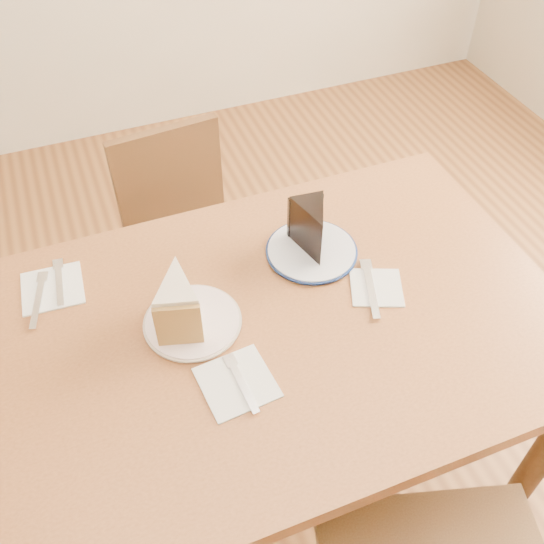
{
  "coord_description": "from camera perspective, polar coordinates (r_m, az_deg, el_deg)",
  "views": [
    {
      "loc": [
        -0.3,
        -0.73,
        1.73
      ],
      "look_at": [
        0.02,
        0.09,
        0.8
      ],
      "focal_mm": 40.0,
      "sensor_mm": 36.0,
      "label": 1
    }
  ],
  "objects": [
    {
      "name": "fork_cream",
      "position": [
        1.16,
        -2.85,
        -10.46
      ],
      "size": [
        0.02,
        0.14,
        0.0
      ],
      "primitive_type": "cube",
      "rotation": [
        0.0,
        0.0,
        0.06
      ],
      "color": "silver",
      "rests_on": "napkin_cream"
    },
    {
      "name": "plate_cream",
      "position": [
        1.26,
        -7.48,
        -4.69
      ],
      "size": [
        0.19,
        0.19,
        0.01
      ],
      "primitive_type": "cylinder",
      "color": "white",
      "rests_on": "table"
    },
    {
      "name": "ground",
      "position": [
        1.9,
        0.47,
        -18.88
      ],
      "size": [
        4.0,
        4.0,
        0.0
      ],
      "primitive_type": "plane",
      "color": "#492913",
      "rests_on": "ground"
    },
    {
      "name": "carrot_cake",
      "position": [
        1.22,
        -8.77,
        -2.63
      ],
      "size": [
        0.12,
        0.14,
        0.1
      ],
      "primitive_type": null,
      "rotation": [
        0.0,
        0.0,
        -0.27
      ],
      "color": "white",
      "rests_on": "plate_cream"
    },
    {
      "name": "knife_spare",
      "position": [
        1.38,
        -21.15,
        -2.47
      ],
      "size": [
        0.05,
        0.16,
        0.0
      ],
      "primitive_type": "cube",
      "rotation": [
        0.0,
        0.0,
        -0.25
      ],
      "color": "silver",
      "rests_on": "napkin_spare"
    },
    {
      "name": "napkin_spare",
      "position": [
        1.4,
        -19.97,
        -1.43
      ],
      "size": [
        0.14,
        0.14,
        0.0
      ],
      "primitive_type": "cube",
      "rotation": [
        0.0,
        0.0,
        -0.06
      ],
      "color": "white",
      "rests_on": "table"
    },
    {
      "name": "chocolate_cake",
      "position": [
        1.35,
        3.9,
        3.79
      ],
      "size": [
        0.09,
        0.12,
        0.11
      ],
      "primitive_type": null,
      "rotation": [
        0.0,
        0.0,
        3.05
      ],
      "color": "black",
      "rests_on": "plate_navy"
    },
    {
      "name": "plate_navy",
      "position": [
        1.39,
        3.74,
        1.98
      ],
      "size": [
        0.2,
        0.2,
        0.01
      ],
      "primitive_type": "cylinder",
      "color": "white",
      "rests_on": "table"
    },
    {
      "name": "napkin_navy",
      "position": [
        1.33,
        9.79,
        -1.45
      ],
      "size": [
        0.14,
        0.14,
        0.0
      ],
      "primitive_type": "cube",
      "rotation": [
        0.0,
        0.0,
        -0.39
      ],
      "color": "white",
      "rests_on": "table"
    },
    {
      "name": "chair_far",
      "position": [
        1.88,
        -7.74,
        2.43
      ],
      "size": [
        0.42,
        0.42,
        0.78
      ],
      "rotation": [
        0.0,
        0.0,
        3.24
      ],
      "color": "#361F10",
      "rests_on": "ground"
    },
    {
      "name": "napkin_cream",
      "position": [
        1.17,
        -3.32,
        -10.33
      ],
      "size": [
        0.14,
        0.14,
        0.0
      ],
      "primitive_type": "cube",
      "rotation": [
        0.0,
        0.0,
        0.09
      ],
      "color": "white",
      "rests_on": "table"
    },
    {
      "name": "fork_spare",
      "position": [
        1.4,
        -19.39,
        -0.91
      ],
      "size": [
        0.03,
        0.14,
        0.0
      ],
      "primitive_type": "cube",
      "rotation": [
        0.0,
        0.0,
        -0.09
      ],
      "color": "silver",
      "rests_on": "napkin_spare"
    },
    {
      "name": "table",
      "position": [
        1.34,
        0.64,
        -7.18
      ],
      "size": [
        1.2,
        0.8,
        0.75
      ],
      "color": "#572F17",
      "rests_on": "ground"
    },
    {
      "name": "knife_navy",
      "position": [
        1.32,
        9.28,
        -1.54
      ],
      "size": [
        0.07,
        0.17,
        0.0
      ],
      "primitive_type": "cube",
      "rotation": [
        0.0,
        0.0,
        -0.34
      ],
      "color": "silver",
      "rests_on": "napkin_navy"
    }
  ]
}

